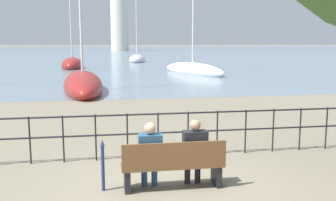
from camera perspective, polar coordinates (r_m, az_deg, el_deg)
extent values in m
plane|color=#7A705B|center=(7.02, 0.70, -13.09)|extent=(1000.00, 1000.00, 0.00)
cube|color=slate|center=(167.39, -9.34, 7.74)|extent=(600.00, 300.00, 0.01)
cube|color=brown|center=(6.88, 0.71, -9.81)|extent=(1.85, 0.45, 0.05)
cube|color=brown|center=(6.61, 1.04, -8.31)|extent=(1.85, 0.04, 0.45)
cube|color=black|center=(6.86, -6.25, -11.90)|extent=(0.10, 0.41, 0.40)
cube|color=black|center=(7.14, 7.37, -11.08)|extent=(0.10, 0.41, 0.40)
cylinder|color=navy|center=(7.02, -3.64, -11.16)|extent=(0.11, 0.11, 0.45)
cylinder|color=navy|center=(7.04, -2.10, -11.08)|extent=(0.11, 0.11, 0.45)
cube|color=navy|center=(6.86, -2.80, -9.21)|extent=(0.35, 0.26, 0.14)
cube|color=navy|center=(6.71, -2.72, -7.53)|extent=(0.42, 0.24, 0.57)
sphere|color=tan|center=(6.61, -2.75, -4.24)|extent=(0.20, 0.20, 0.20)
cylinder|color=black|center=(7.15, 2.97, -10.79)|extent=(0.11, 0.11, 0.45)
cylinder|color=black|center=(7.19, 4.53, -10.68)|extent=(0.11, 0.11, 0.45)
cube|color=black|center=(7.00, 3.94, -8.85)|extent=(0.37, 0.26, 0.14)
cube|color=black|center=(6.85, 4.14, -7.08)|extent=(0.44, 0.24, 0.60)
sphere|color=#A87A5B|center=(6.75, 4.18, -3.75)|extent=(0.20, 0.20, 0.20)
cylinder|color=black|center=(8.68, -20.31, -5.73)|extent=(0.04, 0.04, 1.05)
cylinder|color=black|center=(8.58, -15.67, -5.68)|extent=(0.04, 0.04, 1.05)
cylinder|color=black|center=(8.53, -10.95, -5.59)|extent=(0.04, 0.04, 1.05)
cylinder|color=black|center=(8.54, -6.21, -5.46)|extent=(0.04, 0.04, 1.05)
cylinder|color=black|center=(8.61, -1.52, -5.30)|extent=(0.04, 0.04, 1.05)
cylinder|color=black|center=(8.73, 3.07, -5.10)|extent=(0.04, 0.04, 1.05)
cylinder|color=black|center=(8.91, 7.50, -4.89)|extent=(0.04, 0.04, 1.05)
cylinder|color=black|center=(9.14, 11.73, -4.65)|extent=(0.04, 0.04, 1.05)
cylinder|color=black|center=(9.41, 15.73, -4.40)|extent=(0.04, 0.04, 1.05)
cylinder|color=black|center=(9.73, 19.48, -4.15)|extent=(0.04, 0.04, 1.05)
cylinder|color=black|center=(10.09, 22.98, -3.90)|extent=(0.04, 0.04, 1.05)
cylinder|color=black|center=(8.50, -1.53, -2.06)|extent=(12.65, 0.04, 0.04)
cylinder|color=black|center=(8.59, -1.52, -4.96)|extent=(12.65, 0.04, 0.04)
cylinder|color=navy|center=(6.84, -9.89, -10.15)|extent=(0.06, 0.06, 0.82)
cone|color=navy|center=(6.71, -10.00, -6.37)|extent=(0.09, 0.09, 0.11)
ellipsoid|color=white|center=(32.49, 3.76, 4.60)|extent=(4.41, 8.92, 1.37)
cylinder|color=silver|center=(32.58, 3.87, 14.61)|extent=(0.14, 0.14, 10.53)
ellipsoid|color=silver|center=(52.82, -4.76, 6.21)|extent=(3.16, 6.45, 1.48)
cylinder|color=silver|center=(52.84, -4.84, 11.76)|extent=(0.14, 0.14, 9.34)
ellipsoid|color=maroon|center=(21.41, -12.84, 2.33)|extent=(2.75, 9.08, 1.49)
ellipsoid|color=maroon|center=(40.47, -14.37, 5.23)|extent=(2.20, 5.72, 1.61)
cylinder|color=silver|center=(40.55, -14.69, 13.41)|extent=(0.14, 0.14, 10.60)
cylinder|color=silver|center=(134.64, -7.40, 11.40)|extent=(6.15, 6.15, 18.00)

